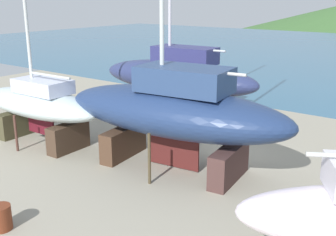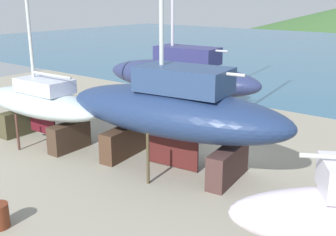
{
  "view_description": "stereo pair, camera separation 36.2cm",
  "coord_description": "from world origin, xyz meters",
  "px_view_note": "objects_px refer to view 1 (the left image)",
  "views": [
    {
      "loc": [
        8.67,
        -15.76,
        7.05
      ],
      "look_at": [
        -1.79,
        -1.85,
        1.91
      ],
      "focal_mm": 44.11,
      "sensor_mm": 36.0,
      "label": 1
    },
    {
      "loc": [
        8.96,
        -15.54,
        7.05
      ],
      "look_at": [
        -1.79,
        -1.85,
        1.91
      ],
      "focal_mm": 44.11,
      "sensor_mm": 36.0,
      "label": 2
    }
  ],
  "objects_px": {
    "barrel_rust_far": "(101,93)",
    "barrel_tipped_right": "(1,218)",
    "worker": "(31,103)",
    "sailboat_mid_port": "(40,104)",
    "sailboat_large_starboard": "(178,76)",
    "sailboat_far_slipway": "(174,111)"
  },
  "relations": [
    {
      "from": "worker",
      "to": "barrel_rust_far",
      "type": "distance_m",
      "value": 5.72
    },
    {
      "from": "worker",
      "to": "barrel_tipped_right",
      "type": "bearing_deg",
      "value": -105.57
    },
    {
      "from": "sailboat_large_starboard",
      "to": "barrel_rust_far",
      "type": "distance_m",
      "value": 6.86
    },
    {
      "from": "sailboat_large_starboard",
      "to": "sailboat_far_slipway",
      "type": "relative_size",
      "value": 0.98
    },
    {
      "from": "worker",
      "to": "barrel_rust_far",
      "type": "xyz_separation_m",
      "value": [
        0.14,
        5.7,
        -0.46
      ]
    },
    {
      "from": "sailboat_far_slipway",
      "to": "barrel_tipped_right",
      "type": "xyz_separation_m",
      "value": [
        -1.44,
        -7.19,
        -2.12
      ]
    },
    {
      "from": "worker",
      "to": "sailboat_far_slipway",
      "type": "bearing_deg",
      "value": -71.81
    },
    {
      "from": "sailboat_large_starboard",
      "to": "barrel_tipped_right",
      "type": "height_order",
      "value": "sailboat_large_starboard"
    },
    {
      "from": "worker",
      "to": "barrel_tipped_right",
      "type": "xyz_separation_m",
      "value": [
        10.14,
        -8.34,
        -0.46
      ]
    },
    {
      "from": "worker",
      "to": "barrel_rust_far",
      "type": "relative_size",
      "value": 2.08
    },
    {
      "from": "barrel_rust_far",
      "to": "sailboat_far_slipway",
      "type": "bearing_deg",
      "value": -30.9
    },
    {
      "from": "sailboat_far_slipway",
      "to": "barrel_rust_far",
      "type": "xyz_separation_m",
      "value": [
        -11.45,
        6.85,
        -2.12
      ]
    },
    {
      "from": "barrel_tipped_right",
      "to": "sailboat_far_slipway",
      "type": "bearing_deg",
      "value": 78.64
    },
    {
      "from": "sailboat_mid_port",
      "to": "worker",
      "type": "xyz_separation_m",
      "value": [
        -4.47,
        2.55,
        -1.13
      ]
    },
    {
      "from": "sailboat_large_starboard",
      "to": "barrel_rust_far",
      "type": "relative_size",
      "value": 19.21
    },
    {
      "from": "barrel_tipped_right",
      "to": "sailboat_mid_port",
      "type": "bearing_deg",
      "value": 134.38
    },
    {
      "from": "sailboat_far_slipway",
      "to": "barrel_rust_far",
      "type": "bearing_deg",
      "value": -37.97
    },
    {
      "from": "sailboat_large_starboard",
      "to": "barrel_tipped_right",
      "type": "distance_m",
      "value": 14.8
    },
    {
      "from": "sailboat_mid_port",
      "to": "sailboat_large_starboard",
      "type": "relative_size",
      "value": 0.84
    },
    {
      "from": "worker",
      "to": "barrel_tipped_right",
      "type": "distance_m",
      "value": 13.14
    },
    {
      "from": "barrel_rust_far",
      "to": "barrel_tipped_right",
      "type": "bearing_deg",
      "value": -54.53
    },
    {
      "from": "sailboat_mid_port",
      "to": "sailboat_large_starboard",
      "type": "distance_m",
      "value": 8.76
    }
  ]
}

